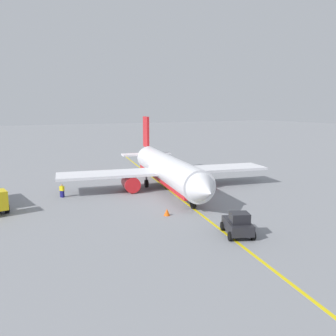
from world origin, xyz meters
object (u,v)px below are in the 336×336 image
at_px(pushback_tug, 238,224).
at_px(refueling_worker, 62,191).
at_px(safety_cone_nose, 167,212).
at_px(airplane, 167,170).

xyz_separation_m(pushback_tug, refueling_worker, (-20.94, -11.26, -0.19)).
bearing_deg(refueling_worker, safety_cone_nose, 32.80).
relative_size(airplane, pushback_tug, 7.56).
bearing_deg(safety_cone_nose, refueling_worker, -147.20).
height_order(airplane, pushback_tug, airplane).
relative_size(pushback_tug, refueling_worker, 2.39).
bearing_deg(pushback_tug, refueling_worker, -151.73).
relative_size(pushback_tug, safety_cone_nose, 5.57).
height_order(pushback_tug, safety_cone_nose, pushback_tug).
distance_m(airplane, refueling_worker, 14.28).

